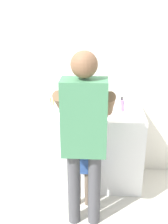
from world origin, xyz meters
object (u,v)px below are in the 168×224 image
Objects in this scene: soap_bottle at (121,105)px; adult_parent at (84,128)px; toothbrush_cup at (52,108)px; child_toddler at (83,160)px.

adult_parent is (-0.37, -0.69, 0.04)m from soap_bottle.
toothbrush_cup is at bearing -172.38° from soap_bottle.
soap_bottle is at bearing 48.51° from child_toddler.
soap_bottle is 0.74m from child_toddler.
adult_parent reaches higher than child_toddler.
adult_parent is at bearing -57.50° from toothbrush_cup.
soap_bottle is (0.75, 0.10, 0.01)m from toothbrush_cup.
soap_bottle is 0.78m from adult_parent.
toothbrush_cup reaches higher than child_toddler.
soap_bottle is 0.10× the size of adult_parent.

